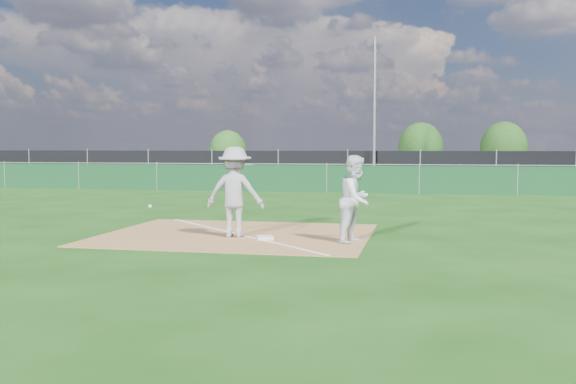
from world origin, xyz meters
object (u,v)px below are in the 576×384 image
(runner, at_px, (356,199))
(car_left, at_px, (285,168))
(first_base, at_px, (265,238))
(car_mid, at_px, (360,167))
(car_right, at_px, (448,169))
(tree_left, at_px, (228,151))
(play_at_first, at_px, (235,192))
(tree_right, at_px, (504,148))
(light_pole, at_px, (375,111))
(tree_mid, at_px, (421,148))

(runner, height_order, car_left, runner)
(first_base, relative_size, car_mid, 0.08)
(car_left, xyz_separation_m, car_mid, (4.68, 0.75, 0.05))
(first_base, xyz_separation_m, car_right, (4.85, 26.97, 0.59))
(first_base, distance_m, tree_left, 34.83)
(play_at_first, height_order, tree_right, tree_right)
(light_pole, xyz_separation_m, play_at_first, (-1.42, -22.11, -2.99))
(first_base, relative_size, tree_left, 0.11)
(runner, height_order, car_right, runner)
(first_base, height_order, tree_mid, tree_mid)
(light_pole, xyz_separation_m, tree_right, (8.15, 11.12, -2.06))
(first_base, xyz_separation_m, tree_mid, (3.16, 33.13, 1.88))
(light_pole, relative_size, car_right, 1.84)
(tree_right, bearing_deg, light_pole, -126.24)
(car_left, height_order, tree_left, tree_left)
(runner, distance_m, tree_left, 35.46)
(car_mid, bearing_deg, tree_right, -76.68)
(light_pole, distance_m, car_right, 7.06)
(play_at_first, relative_size, runner, 1.46)
(play_at_first, distance_m, car_mid, 27.01)
(first_base, bearing_deg, tree_mid, 84.55)
(tree_mid, bearing_deg, runner, -92.08)
(first_base, relative_size, tree_mid, 0.09)
(car_mid, bearing_deg, first_base, 161.06)
(light_pole, bearing_deg, tree_right, 53.76)
(play_at_first, bearing_deg, car_mid, 89.66)
(tree_left, bearing_deg, light_pole, -42.19)
(tree_left, bearing_deg, car_mid, -28.74)
(car_right, bearing_deg, light_pole, 124.48)
(first_base, height_order, tree_left, tree_left)
(car_left, bearing_deg, tree_left, 23.17)
(runner, bearing_deg, tree_left, 42.06)
(play_at_first, relative_size, tree_mid, 0.72)
(light_pole, relative_size, tree_right, 2.12)
(tree_mid, distance_m, tree_right, 5.68)
(first_base, relative_size, tree_right, 0.09)
(light_pole, distance_m, runner, 22.60)
(light_pole, relative_size, tree_left, 2.44)
(first_base, distance_m, tree_right, 34.67)
(car_mid, relative_size, car_right, 1.01)
(car_mid, distance_m, tree_right, 11.35)
(car_mid, xyz_separation_m, tree_right, (9.41, 6.22, 1.21))
(light_pole, distance_m, tree_right, 13.93)
(car_right, bearing_deg, tree_right, -44.87)
(car_left, bearing_deg, play_at_first, 171.24)
(light_pole, height_order, tree_right, light_pole)
(play_at_first, xyz_separation_m, tree_right, (9.57, 33.23, 0.93))
(car_left, xyz_separation_m, tree_right, (14.09, 6.98, 1.26))
(tree_right, bearing_deg, car_mid, -146.52)
(first_base, bearing_deg, car_mid, 91.22)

